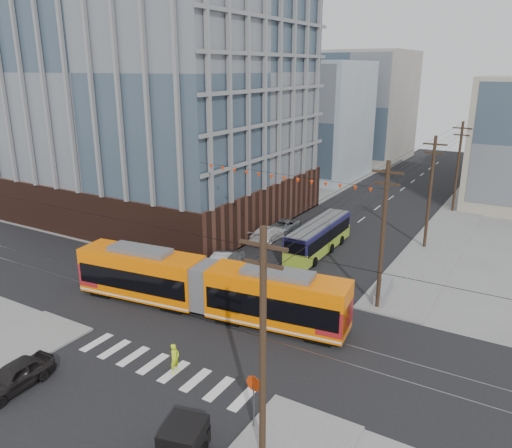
% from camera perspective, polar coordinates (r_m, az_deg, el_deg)
% --- Properties ---
extents(ground, '(160.00, 160.00, 0.00)m').
position_cam_1_polar(ground, '(33.11, -7.08, -13.53)').
color(ground, slate).
extents(office_building, '(30.00, 25.00, 28.60)m').
position_cam_1_polar(office_building, '(60.27, -11.05, 14.59)').
color(office_building, '#381E16').
rests_on(office_building, ground).
extents(bg_bldg_nw_near, '(18.00, 16.00, 18.00)m').
position_cam_1_polar(bg_bldg_nw_near, '(82.34, 5.62, 11.79)').
color(bg_bldg_nw_near, '#8C99A5').
rests_on(bg_bldg_nw_near, ground).
extents(bg_bldg_nw_far, '(16.00, 18.00, 20.00)m').
position_cam_1_polar(bg_bldg_nw_far, '(99.67, 12.28, 13.03)').
color(bg_bldg_nw_far, gray).
rests_on(bg_bldg_nw_far, ground).
extents(utility_pole_near, '(0.30, 0.30, 11.00)m').
position_cam_1_polar(utility_pole_near, '(21.91, 0.79, -14.11)').
color(utility_pole_near, black).
rests_on(utility_pole_near, ground).
extents(utility_pole_far, '(0.30, 0.30, 11.00)m').
position_cam_1_polar(utility_pole_far, '(79.59, 23.83, 7.68)').
color(utility_pole_far, black).
rests_on(utility_pole_far, ground).
extents(streetcar, '(20.92, 5.49, 3.99)m').
position_cam_1_polar(streetcar, '(36.16, -5.79, -7.12)').
color(streetcar, '#FA6A00').
rests_on(streetcar, ground).
extents(city_bus, '(2.49, 10.83, 3.06)m').
position_cam_1_polar(city_bus, '(47.97, 7.20, -1.48)').
color(city_bus, '#191747').
rests_on(city_bus, ground).
extents(black_sedan, '(1.97, 4.56, 1.53)m').
position_cam_1_polar(black_sedan, '(31.57, -25.90, -15.38)').
color(black_sedan, black).
rests_on(black_sedan, ground).
extents(parked_car_silver, '(2.17, 4.79, 1.53)m').
position_cam_1_polar(parked_car_silver, '(44.50, -3.44, -3.95)').
color(parked_car_silver, '#969CA0').
rests_on(parked_car_silver, ground).
extents(parked_car_white, '(2.13, 5.22, 1.51)m').
position_cam_1_polar(parked_car_white, '(51.12, 1.40, -1.06)').
color(parked_car_white, white).
rests_on(parked_car_white, ground).
extents(parked_car_grey, '(2.50, 4.89, 1.32)m').
position_cam_1_polar(parked_car_grey, '(54.31, 3.45, -0.07)').
color(parked_car_grey, slate).
rests_on(parked_car_grey, ground).
extents(pedestrian, '(0.47, 0.69, 1.83)m').
position_cam_1_polar(pedestrian, '(30.19, -9.26, -14.93)').
color(pedestrian, '#C6EB1A').
rests_on(pedestrian, ground).
extents(stop_sign, '(0.91, 0.91, 2.79)m').
position_cam_1_polar(stop_sign, '(25.67, -0.27, -19.90)').
color(stop_sign, red).
rests_on(stop_sign, ground).
extents(jersey_barrier, '(1.42, 4.44, 0.87)m').
position_cam_1_polar(jersey_barrier, '(40.13, 14.34, -7.47)').
color(jersey_barrier, gray).
rests_on(jersey_barrier, ground).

